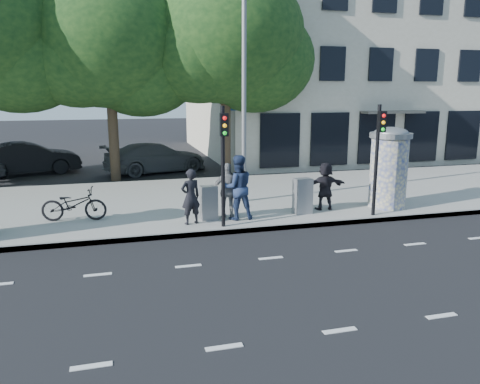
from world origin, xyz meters
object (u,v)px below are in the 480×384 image
object	(u,v)px
street_lamp	(245,64)
ped_c	(238,187)
cabinet_right	(303,196)
ped_e	(228,191)
ped_b	(191,197)
cabinet_left	(209,203)
traffic_pole_near	(223,154)
traffic_pole_far	(378,149)
ped_f	(325,186)
car_right	(156,158)
ad_column_right	(389,166)
car_mid	(28,158)
bicycle	(74,204)

from	to	relation	value
street_lamp	ped_c	size ratio (longest dim) A/B	4.11
ped_c	cabinet_right	world-z (taller)	ped_c
street_lamp	ped_e	xyz separation A→B (m)	(-1.07, -1.99, -3.80)
ped_b	cabinet_left	distance (m)	0.75
traffic_pole_near	traffic_pole_far	xyz separation A→B (m)	(4.80, 0.00, 0.00)
ped_f	ped_c	bearing A→B (deg)	11.28
street_lamp	car_right	bearing A→B (deg)	106.99
ped_e	ped_f	xyz separation A→B (m)	(3.29, 0.24, -0.07)
ped_e	cabinet_right	xyz separation A→B (m)	(2.41, -0.03, -0.29)
street_lamp	cabinet_right	size ratio (longest dim) A/B	7.15
ped_b	cabinet_right	bearing A→B (deg)	168.02
ped_c	ped_e	xyz separation A→B (m)	(-0.26, 0.14, -0.13)
ad_column_right	traffic_pole_near	xyz separation A→B (m)	(-5.80, -0.91, 0.69)
ad_column_right	traffic_pole_far	xyz separation A→B (m)	(-1.00, -0.91, 0.69)
traffic_pole_far	cabinet_left	size ratio (longest dim) A/B	3.31
ad_column_right	cabinet_right	xyz separation A→B (m)	(-3.06, -0.08, -0.83)
traffic_pole_near	street_lamp	xyz separation A→B (m)	(1.40, 2.84, 2.56)
ped_b	ped_e	distance (m)	1.23
ped_b	ped_e	size ratio (longest dim) A/B	0.96
ad_column_right	traffic_pole_near	distance (m)	5.91
street_lamp	car_mid	distance (m)	12.75
traffic_pole_near	bicycle	world-z (taller)	traffic_pole_near
traffic_pole_far	car_mid	world-z (taller)	traffic_pole_far
street_lamp	ped_f	size ratio (longest dim) A/B	5.14
bicycle	car_right	world-z (taller)	car_right
street_lamp	cabinet_left	world-z (taller)	street_lamp
ped_e	ped_b	bearing A→B (deg)	34.57
ped_e	car_right	bearing A→B (deg)	-62.50
ad_column_right	cabinet_right	bearing A→B (deg)	-178.42
ped_f	car_right	bearing A→B (deg)	-60.04
street_lamp	car_right	distance (m)	9.04
bicycle	cabinet_left	distance (m)	4.00
cabinet_left	cabinet_right	bearing A→B (deg)	-3.74
ped_f	cabinet_left	distance (m)	3.89
ped_b	bicycle	world-z (taller)	ped_b
traffic_pole_far	street_lamp	distance (m)	5.12
ad_column_right	cabinet_right	world-z (taller)	ad_column_right
ped_e	bicycle	bearing A→B (deg)	7.91
ped_f	ad_column_right	bearing A→B (deg)	179.25
ped_c	car_right	distance (m)	9.98
car_right	bicycle	bearing A→B (deg)	141.70
bicycle	cabinet_left	bearing A→B (deg)	-94.22
traffic_pole_far	ped_e	bearing A→B (deg)	169.18
traffic_pole_near	ped_c	distance (m)	1.44
traffic_pole_near	cabinet_left	bearing A→B (deg)	105.87
ped_b	ped_c	xyz separation A→B (m)	(1.44, 0.17, 0.16)
car_mid	ped_e	bearing A→B (deg)	-160.26
cabinet_right	car_mid	bearing A→B (deg)	127.67
traffic_pole_far	street_lamp	size ratio (longest dim) A/B	0.42
traffic_pole_near	traffic_pole_far	bearing A→B (deg)	0.00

